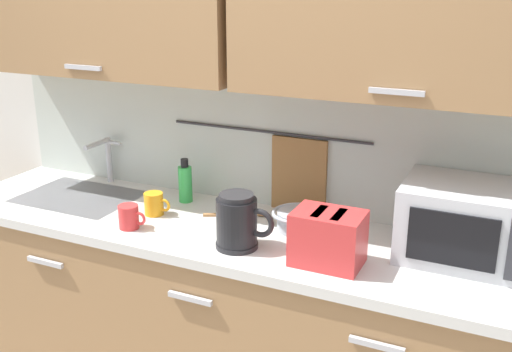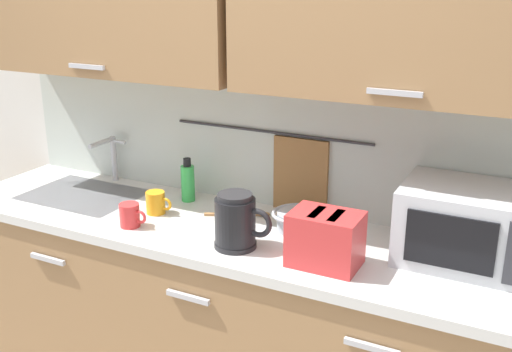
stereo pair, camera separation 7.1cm
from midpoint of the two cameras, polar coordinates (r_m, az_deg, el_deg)
name	(u,v)px [view 1 (the left image)]	position (r m, az deg, el deg)	size (l,w,h in m)	color
counter_unit	(228,323)	(2.62, -3.45, -13.74)	(2.53, 0.64, 0.90)	#997047
back_wall_assembly	(253,62)	(2.44, -1.10, 10.72)	(3.70, 0.41, 2.50)	silver
sink_faucet	(106,154)	(2.95, -14.74, 1.99)	(0.09, 0.17, 0.22)	#B2B5BA
microwave	(469,223)	(2.21, 18.72, -4.24)	(0.46, 0.35, 0.27)	silver
electric_kettle	(238,222)	(2.19, -2.68, -4.36)	(0.23, 0.16, 0.21)	black
dish_soap_bottle	(185,183)	(2.66, -7.49, -0.65)	(0.06, 0.06, 0.20)	green
mug_near_sink	(154,204)	(2.55, -10.41, -2.62)	(0.12, 0.08, 0.09)	orange
mixing_bowl	(299,219)	(2.36, 3.21, -4.12)	(0.21, 0.21, 0.08)	#A5ADB7
toaster	(328,238)	(2.09, 5.87, -5.87)	(0.26, 0.17, 0.19)	red
mug_by_kettle	(129,217)	(2.44, -12.76, -3.81)	(0.12, 0.08, 0.09)	red
wooden_spoon	(244,214)	(2.51, -1.93, -3.66)	(0.26, 0.15, 0.01)	#9E7042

